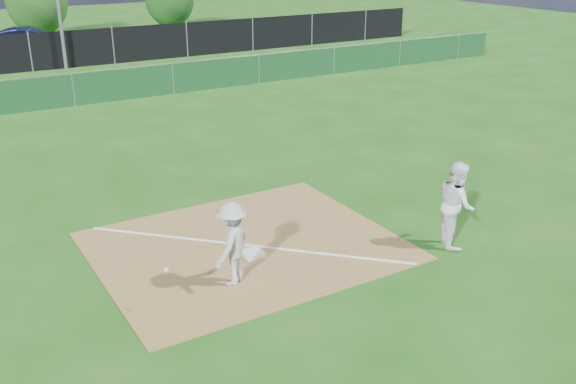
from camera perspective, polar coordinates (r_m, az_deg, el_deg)
The scene contains 12 objects.
ground at distance 21.26m, azimuth -15.14°, elevation 4.61°, with size 90.00×90.00×0.00m, color #194E10.
infield_dirt at distance 13.37m, azimuth -3.76°, elevation -4.78°, with size 6.00×5.00×0.02m, color olive.
foul_line at distance 13.36m, azimuth -3.76°, elevation -4.73°, with size 0.08×7.00×0.01m, color white.
green_fence at distance 25.83m, azimuth -18.55°, elevation 8.56°, with size 44.00×0.05×1.20m, color #0F391A.
black_fence at distance 33.51m, azimuth -21.93°, elevation 11.43°, with size 46.00×0.04×1.80m, color black.
parking_lot at distance 38.53m, azimuth -23.14°, elevation 11.05°, with size 46.00×9.00×0.01m, color black.
first_base at distance 12.93m, azimuth -3.13°, elevation -5.47°, with size 0.40×0.40×0.08m, color silver.
play_at_first at distance 11.66m, azimuth -5.00°, elevation -4.59°, with size 2.01×1.09×1.59m.
runner at distance 13.53m, azimuth 14.76°, elevation -1.03°, with size 0.88×0.68×1.80m, color white.
car_mid at distance 37.85m, azimuth -21.87°, elevation 12.26°, with size 1.63×4.67×1.54m, color black.
car_right at distance 38.43m, azimuth -15.35°, elevation 12.86°, with size 1.63×4.00×1.16m, color black.
tree_mid at distance 45.14m, azimuth -21.47°, elevation 15.57°, with size 3.78×3.78×4.48m.
Camera 1 is at (-5.44, -9.67, 5.94)m, focal length 40.00 mm.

